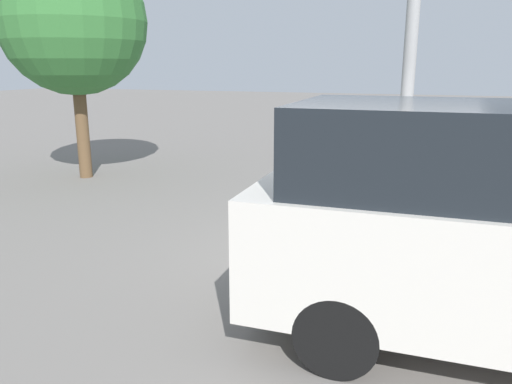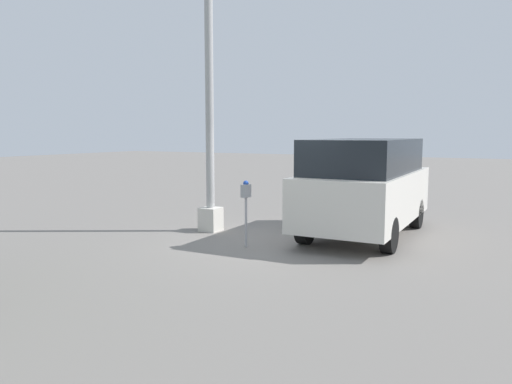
# 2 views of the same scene
# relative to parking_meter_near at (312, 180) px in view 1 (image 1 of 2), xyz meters

# --- Properties ---
(ground_plane) EXTENTS (80.00, 80.00, 0.00)m
(ground_plane) POSITION_rel_parking_meter_near_xyz_m (0.72, -0.53, -0.99)
(ground_plane) COLOR slate
(parking_meter_near) EXTENTS (0.22, 0.15, 1.34)m
(parking_meter_near) POSITION_rel_parking_meter_near_xyz_m (0.00, 0.00, 0.00)
(parking_meter_near) COLOR #9E9EA3
(parking_meter_near) RESTS_ON ground
(lamp_post) EXTENTS (0.44, 0.44, 5.70)m
(lamp_post) POSITION_rel_parking_meter_near_xyz_m (1.05, 1.54, 1.09)
(lamp_post) COLOR beige
(lamp_post) RESTS_ON ground
(street_tree) EXTENTS (3.06, 3.06, 4.88)m
(street_tree) POSITION_rel_parking_meter_near_xyz_m (-5.85, 2.84, 2.34)
(street_tree) COLOR brown
(street_tree) RESTS_ON ground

